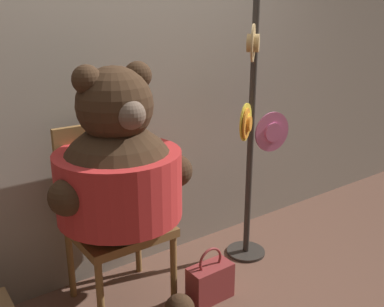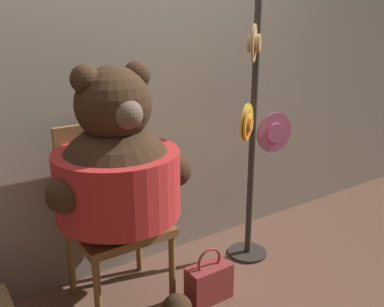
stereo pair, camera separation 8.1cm
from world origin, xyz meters
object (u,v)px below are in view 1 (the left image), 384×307
(handbag_on_ground, at_px, (210,281))
(hat_display_rack, at_px, (253,140))
(teddy_bear, at_px, (119,177))
(chair, at_px, (111,209))

(handbag_on_ground, bearing_deg, hat_display_rack, 23.41)
(teddy_bear, relative_size, handbag_on_ground, 4.12)
(chair, xyz_separation_m, hat_display_rack, (0.97, -0.17, 0.30))
(handbag_on_ground, bearing_deg, chair, 137.90)
(hat_display_rack, relative_size, handbag_on_ground, 5.12)
(chair, bearing_deg, hat_display_rack, -9.73)
(chair, height_order, teddy_bear, teddy_bear)
(teddy_bear, bearing_deg, hat_display_rack, 0.43)
(chair, distance_m, handbag_on_ground, 0.75)
(chair, relative_size, hat_display_rack, 0.60)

